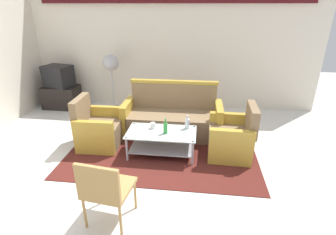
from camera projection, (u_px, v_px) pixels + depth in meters
ground_plane at (148, 180)px, 3.71m from camera, size 14.00×14.00×0.00m
wall_back at (172, 43)px, 5.91m from camera, size 6.52×0.19×2.80m
rug at (163, 150)px, 4.47m from camera, size 3.08×2.08×0.01m
couch at (172, 118)px, 4.92m from camera, size 1.81×0.75×0.96m
armchair_left at (99, 129)px, 4.54m from camera, size 0.72×0.78×0.85m
armchair_right at (232, 138)px, 4.24m from camera, size 0.72×0.78×0.85m
coffee_table at (162, 140)px, 4.24m from camera, size 1.10×0.60×0.40m
bottle_green at (165, 128)px, 4.10m from camera, size 0.06×0.06×0.25m
bottle_clear at (187, 123)px, 4.26m from camera, size 0.07×0.07×0.24m
cup at (153, 125)px, 4.29m from camera, size 0.08×0.08×0.10m
tv_stand at (62, 97)px, 6.22m from camera, size 0.80×0.50×0.52m
television at (58, 76)px, 6.02m from camera, size 0.69×0.58×0.48m
pedestal_fan at (111, 66)px, 5.82m from camera, size 0.36×0.36×1.27m
wicker_chair at (105, 188)px, 2.79m from camera, size 0.54×0.54×0.84m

